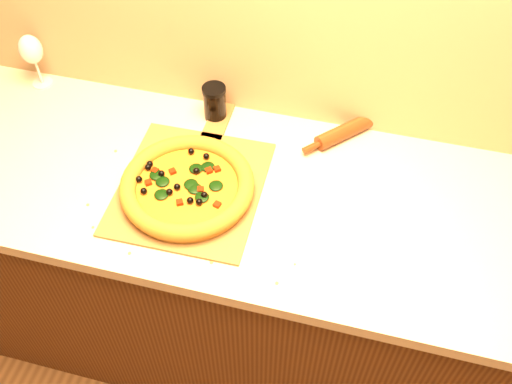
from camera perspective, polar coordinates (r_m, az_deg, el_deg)
name	(u,v)px	position (r m, az deg, el deg)	size (l,w,h in m)	color
cabinet	(273,284)	(1.96, 1.69, -9.15)	(2.80, 0.65, 0.86)	#44220E
countertop	(276,200)	(1.59, 2.05, -0.83)	(2.84, 0.68, 0.04)	#C5B699
pizza_peel	(192,183)	(1.61, -6.37, 0.91)	(0.40, 0.59, 0.01)	brown
pizza	(187,186)	(1.56, -6.88, 0.57)	(0.37, 0.37, 0.05)	#BD822F
rolling_pin	(349,129)	(1.74, 9.33, 6.22)	(0.24, 0.26, 0.05)	#53230E
wine_glass	(31,51)	(1.97, -21.57, 13.00)	(0.07, 0.07, 0.18)	silver
dark_jar	(215,103)	(1.76, -4.15, 8.92)	(0.07, 0.07, 0.12)	black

